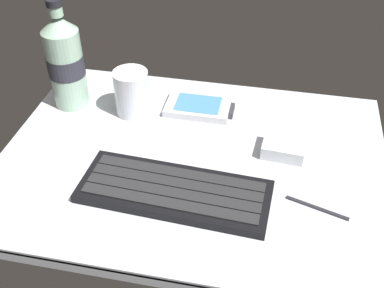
# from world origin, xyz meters

# --- Properties ---
(ground_plane) EXTENTS (0.64, 0.48, 0.03)m
(ground_plane) POSITION_xyz_m (0.00, -0.00, -0.01)
(ground_plane) COLOR silver
(keyboard) EXTENTS (0.30, 0.13, 0.02)m
(keyboard) POSITION_xyz_m (-0.01, -0.09, 0.01)
(keyboard) COLOR black
(keyboard) RESTS_ON ground_plane
(handheld_device) EXTENTS (0.13, 0.08, 0.02)m
(handheld_device) POSITION_xyz_m (-0.01, 0.14, 0.01)
(handheld_device) COLOR silver
(handheld_device) RESTS_ON ground_plane
(juice_cup) EXTENTS (0.06, 0.06, 0.09)m
(juice_cup) POSITION_xyz_m (-0.14, 0.11, 0.04)
(juice_cup) COLOR silver
(juice_cup) RESTS_ON ground_plane
(water_bottle) EXTENTS (0.07, 0.07, 0.21)m
(water_bottle) POSITION_xyz_m (-0.26, 0.11, 0.09)
(water_bottle) COLOR #9EC1A8
(water_bottle) RESTS_ON ground_plane
(charger_block) EXTENTS (0.07, 0.06, 0.02)m
(charger_block) POSITION_xyz_m (0.15, 0.04, 0.01)
(charger_block) COLOR silver
(charger_block) RESTS_ON ground_plane
(stylus_pen) EXTENTS (0.09, 0.03, 0.01)m
(stylus_pen) POSITION_xyz_m (0.20, -0.08, 0.00)
(stylus_pen) COLOR #26262B
(stylus_pen) RESTS_ON ground_plane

